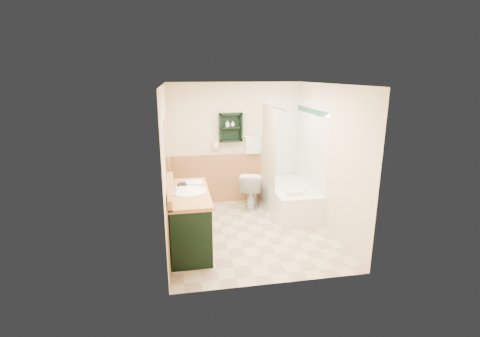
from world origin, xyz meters
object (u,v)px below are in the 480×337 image
(vanity_book, at_px, (177,179))
(soap_bottle_b, at_px, (233,124))
(vanity, at_px, (190,220))
(hair_dryer, at_px, (215,145))
(soap_bottle_a, at_px, (227,125))
(wall_shelf, at_px, (231,127))
(bathtub, at_px, (290,199))
(toilet, at_px, (251,189))

(vanity_book, bearing_deg, soap_bottle_b, 55.15)
(vanity, bearing_deg, vanity_book, 116.23)
(hair_dryer, relative_size, vanity, 0.17)
(vanity, bearing_deg, soap_bottle_a, 64.43)
(wall_shelf, distance_m, bathtub, 1.79)
(soap_bottle_b, bearing_deg, toilet, -41.41)
(hair_dryer, distance_m, vanity, 2.01)
(toilet, relative_size, soap_bottle_a, 5.88)
(soap_bottle_a, height_order, soap_bottle_b, soap_bottle_b)
(wall_shelf, distance_m, toilet, 1.27)
(bathtub, bearing_deg, hair_dryer, 151.35)
(wall_shelf, distance_m, hair_dryer, 0.46)
(bathtub, xyz_separation_m, soap_bottle_a, (-1.09, 0.69, 1.33))
(vanity, xyz_separation_m, bathtub, (1.92, 1.04, -0.18))
(toilet, xyz_separation_m, vanity_book, (-1.42, -1.12, 0.63))
(hair_dryer, relative_size, soap_bottle_a, 1.91)
(bathtub, distance_m, toilet, 0.79)
(wall_shelf, xyz_separation_m, toilet, (0.36, -0.29, -1.19))
(hair_dryer, xyz_separation_m, vanity_book, (-0.76, -1.43, -0.21))
(toilet, bearing_deg, bathtub, 164.67)
(toilet, xyz_separation_m, soap_bottle_a, (-0.42, 0.28, 1.23))
(vanity_book, distance_m, soap_bottle_b, 1.88)
(vanity_book, bearing_deg, vanity, -60.47)
(wall_shelf, bearing_deg, hair_dryer, 175.24)
(wall_shelf, bearing_deg, soap_bottle_b, -7.42)
(vanity, distance_m, vanity_book, 0.66)
(vanity, relative_size, bathtub, 0.93)
(wall_shelf, relative_size, soap_bottle_a, 4.38)
(wall_shelf, relative_size, bathtub, 0.37)
(toilet, bearing_deg, hair_dryer, -8.94)
(bathtub, relative_size, soap_bottle_b, 14.40)
(hair_dryer, distance_m, toilet, 1.11)
(soap_bottle_a, bearing_deg, vanity_book, -125.41)
(bathtub, xyz_separation_m, toilet, (-0.67, 0.41, 0.10))
(wall_shelf, xyz_separation_m, bathtub, (1.03, -0.70, -1.28))
(wall_shelf, distance_m, soap_bottle_a, 0.08)
(bathtub, height_order, soap_bottle_a, soap_bottle_a)
(vanity, relative_size, vanity_book, 6.67)
(hair_dryer, relative_size, toilet, 0.33)
(wall_shelf, bearing_deg, vanity, -117.24)
(hair_dryer, height_order, vanity_book, hair_dryer)
(vanity, height_order, soap_bottle_a, soap_bottle_a)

